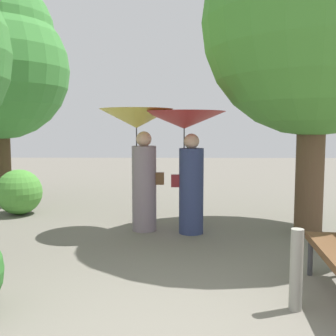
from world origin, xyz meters
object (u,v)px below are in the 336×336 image
(person_left, at_px, (139,142))
(path_marker_post, at_px, (296,270))
(person_right, at_px, (186,143))
(tree_near_right, at_px, (316,4))

(person_left, xyz_separation_m, path_marker_post, (1.73, -2.94, -1.09))
(person_left, height_order, path_marker_post, person_left)
(person_left, relative_size, person_right, 1.02)
(person_left, distance_m, tree_near_right, 3.53)
(person_right, height_order, tree_near_right, tree_near_right)
(person_right, relative_size, tree_near_right, 0.35)
(path_marker_post, bearing_deg, tree_near_right, 69.56)
(person_right, bearing_deg, path_marker_post, -159.16)
(person_left, relative_size, tree_near_right, 0.36)
(person_right, distance_m, tree_near_right, 2.96)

